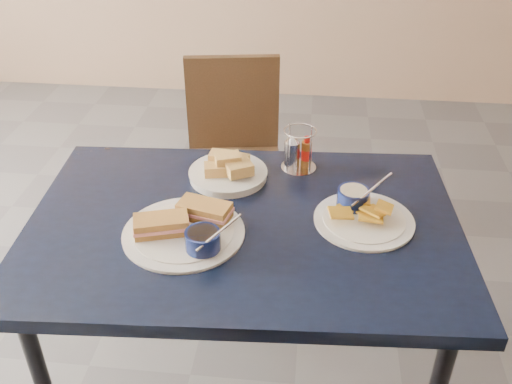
# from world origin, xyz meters

# --- Properties ---
(ground) EXTENTS (6.00, 6.00, 0.00)m
(ground) POSITION_xyz_m (0.00, 0.00, 0.00)
(ground) COLOR #515156
(ground) RESTS_ON ground
(dining_table) EXTENTS (1.22, 0.85, 0.75)m
(dining_table) POSITION_xyz_m (0.21, -0.07, 0.68)
(dining_table) COLOR black
(dining_table) RESTS_ON ground
(chair_far) EXTENTS (0.45, 0.44, 0.84)m
(chair_far) POSITION_xyz_m (0.06, 0.84, 0.48)
(chair_far) COLOR #301E10
(chair_far) RESTS_ON ground
(sandwich_plate) EXTENTS (0.33, 0.32, 0.12)m
(sandwich_plate) POSITION_xyz_m (0.07, -0.14, 0.77)
(sandwich_plate) COLOR white
(sandwich_plate) RESTS_ON dining_table
(plantain_plate) EXTENTS (0.27, 0.27, 0.12)m
(plantain_plate) POSITION_xyz_m (0.53, -0.01, 0.77)
(plantain_plate) COLOR white
(plantain_plate) RESTS_ON dining_table
(bread_basket) EXTENTS (0.23, 0.23, 0.08)m
(bread_basket) POSITION_xyz_m (0.14, 0.15, 0.78)
(bread_basket) COLOR white
(bread_basket) RESTS_ON dining_table
(condiment_caddy) EXTENTS (0.11, 0.11, 0.14)m
(condiment_caddy) POSITION_xyz_m (0.34, 0.23, 0.81)
(condiment_caddy) COLOR silver
(condiment_caddy) RESTS_ON dining_table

